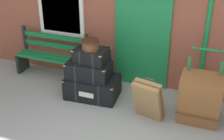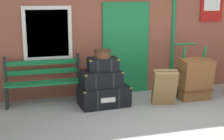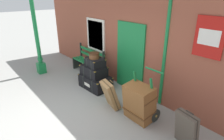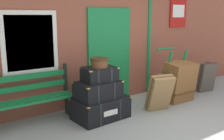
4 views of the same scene
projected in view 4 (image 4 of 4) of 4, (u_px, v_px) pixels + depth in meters
name	position (u px, v px, depth m)	size (l,w,h in m)	color
ground_plane	(199.00, 139.00, 4.16)	(60.00, 60.00, 0.00)	gray
brick_facade	(107.00, 31.00, 5.91)	(10.40, 0.35, 3.20)	brown
platform_bench	(30.00, 100.00, 4.69)	(1.60, 0.43, 1.01)	#197A3D
steamer_trunk_base	(101.00, 108.00, 4.98)	(1.05, 0.71, 0.43)	black
steamer_trunk_middle	(98.00, 90.00, 4.87)	(0.84, 0.60, 0.33)	black
steamer_trunk_top	(99.00, 74.00, 4.85)	(0.63, 0.48, 0.27)	black
round_hatbox	(99.00, 62.00, 4.79)	(0.33, 0.33, 0.18)	brown
porters_trolley	(173.00, 88.00, 6.13)	(0.71, 0.65, 1.19)	black
large_brown_trunk	(179.00, 82.00, 5.95)	(0.70, 0.54, 0.92)	brown
suitcase_cream	(207.00, 77.00, 6.70)	(0.49, 0.34, 0.78)	#51473D
suitcase_olive	(160.00, 93.00, 5.33)	(0.56, 0.51, 0.78)	olive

